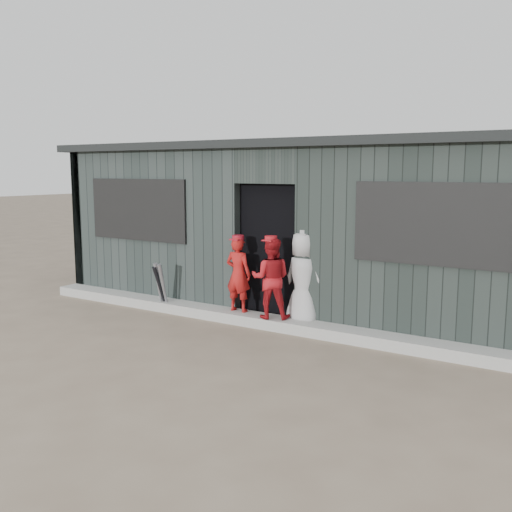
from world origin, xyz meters
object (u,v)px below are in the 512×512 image
Objects in this scene: bat_mid at (164,288)px; player_grey_back at (304,280)px; player_red_left at (238,274)px; dugout at (311,226)px; bat_right at (160,288)px; player_red_right at (271,278)px; bat_left at (159,287)px.

player_grey_back is (2.23, 0.39, 0.29)m from bat_mid.
bat_mid is at bearing 21.46° from player_grey_back.
dugout reaches higher than player_red_left.
bat_mid is 0.07m from bat_right.
player_red_right is 1.83m from dugout.
player_red_left reaches higher than bat_mid.
dugout is (-0.25, 1.72, 0.57)m from player_red_right.
bat_left is 2.38m from player_grey_back.
player_red_left is (1.34, 0.18, 0.33)m from bat_right.
player_grey_back is (0.36, 0.29, -0.03)m from player_red_right.
bat_left is 1.41m from player_red_left.
bat_mid is 1.32m from player_red_left.
dugout is at bearing -55.23° from player_grey_back.
player_grey_back is (2.30, 0.39, 0.31)m from bat_right.
player_red_left is 0.13× the size of dugout.
bat_right is at bearing -132.76° from dugout.
dugout is at bearing 48.47° from bat_mid.
bat_left is at bearing 179.08° from bat_mid.
player_red_right reaches higher than player_red_left.
dugout is at bearing -105.77° from player_red_right.
player_red_right is 0.83× the size of player_grey_back.
dugout is (-0.62, 1.43, 0.61)m from player_grey_back.
player_red_left is (1.27, 0.19, 0.31)m from bat_mid.
player_red_left is 0.97× the size of player_red_right.
bat_mid is at bearing -0.92° from bat_left.
player_red_left reaches higher than bat_right.
bat_left is 0.72× the size of player_red_right.
bat_mid is 0.58× the size of player_grey_back.
dugout reaches higher than bat_left.
dugout reaches higher than player_red_right.
bat_left is at bearing 6.40° from player_red_left.
player_red_right is at bearing 2.88° from bat_left.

